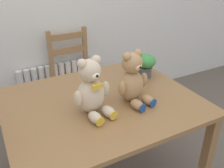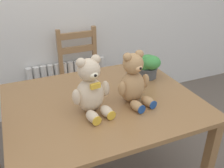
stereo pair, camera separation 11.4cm
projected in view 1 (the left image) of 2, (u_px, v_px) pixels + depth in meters
name	position (u px, v px, depth m)	size (l,w,h in m)	color
radiator	(61.00, 91.00, 2.68)	(0.84, 0.10, 0.57)	silver
dining_table	(102.00, 112.00, 1.67)	(1.23, 1.00, 0.71)	olive
wooden_chair_behind	(75.00, 79.00, 2.50)	(0.40, 0.41, 0.93)	#997047
teddy_bear_left	(92.00, 90.00, 1.44)	(0.25, 0.26, 0.35)	beige
teddy_bear_right	(133.00, 80.00, 1.56)	(0.24, 0.25, 0.34)	tan
potted_plant	(143.00, 64.00, 1.91)	(0.18, 0.21, 0.19)	#4C5156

